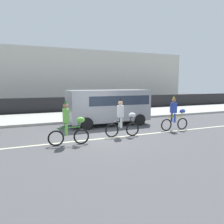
% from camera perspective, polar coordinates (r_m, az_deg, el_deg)
% --- Properties ---
extents(ground_plane, '(80.00, 80.00, 0.00)m').
position_cam_1_polar(ground_plane, '(10.89, -2.37, -6.24)').
color(ground_plane, '#4C4C4F').
extents(road_centre_line, '(36.00, 0.14, 0.01)m').
position_cam_1_polar(road_centre_line, '(10.44, -1.40, -6.82)').
color(road_centre_line, beige).
rests_on(road_centre_line, ground).
extents(sidewalk_curb, '(60.00, 5.00, 0.15)m').
position_cam_1_polar(sidewalk_curb, '(17.01, -10.11, -1.15)').
color(sidewalk_curb, '#ADAAA3').
rests_on(sidewalk_curb, ground).
extents(fence_line, '(40.00, 0.08, 1.40)m').
position_cam_1_polar(fence_line, '(19.75, -12.03, 1.81)').
color(fence_line, black).
rests_on(fence_line, ground).
extents(building_backdrop, '(28.00, 8.00, 6.36)m').
position_cam_1_polar(building_backdrop, '(28.54, -11.14, 8.48)').
color(building_backdrop, beige).
rests_on(building_backdrop, ground).
extents(parade_cyclist_lime, '(1.72, 0.50, 1.92)m').
position_cam_1_polar(parade_cyclist_lime, '(9.26, -11.20, -3.48)').
color(parade_cyclist_lime, black).
rests_on(parade_cyclist_lime, ground).
extents(parade_cyclist_zebra, '(1.71, 0.51, 1.92)m').
position_cam_1_polar(parade_cyclist_zebra, '(10.56, 2.80, -2.02)').
color(parade_cyclist_zebra, black).
rests_on(parade_cyclist_zebra, ground).
extents(parade_cyclist_cobalt, '(1.72, 0.50, 1.92)m').
position_cam_1_polar(parade_cyclist_cobalt, '(12.51, 16.13, -0.83)').
color(parade_cyclist_cobalt, black).
rests_on(parade_cyclist_cobalt, ground).
extents(parked_van_grey, '(5.00, 2.22, 2.18)m').
position_cam_1_polar(parked_van_grey, '(13.69, -0.71, 2.00)').
color(parked_van_grey, '#99999E').
rests_on(parked_van_grey, ground).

